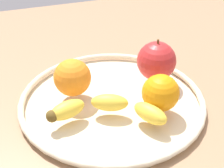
% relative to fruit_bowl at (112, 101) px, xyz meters
% --- Properties ---
extents(ground_plane, '(1.14, 1.14, 0.04)m').
position_rel_fruit_bowl_xyz_m(ground_plane, '(0.00, 0.00, -0.03)').
color(ground_plane, '#977353').
extents(fruit_bowl, '(0.36, 0.36, 0.02)m').
position_rel_fruit_bowl_xyz_m(fruit_bowl, '(0.00, 0.00, 0.00)').
color(fruit_bowl, beige).
rests_on(fruit_bowl, ground_plane).
extents(banana, '(0.21, 0.12, 0.03)m').
position_rel_fruit_bowl_xyz_m(banana, '(0.03, 0.05, 0.02)').
color(banana, yellow).
rests_on(banana, fruit_bowl).
extents(apple, '(0.08, 0.08, 0.09)m').
position_rel_fruit_bowl_xyz_m(apple, '(-0.11, -0.04, 0.05)').
color(apple, red).
rests_on(apple, fruit_bowl).
extents(orange_back_left, '(0.07, 0.07, 0.07)m').
position_rel_fruit_bowl_xyz_m(orange_back_left, '(-0.07, 0.06, 0.04)').
color(orange_back_left, orange).
rests_on(orange_back_left, fruit_bowl).
extents(orange_front_left, '(0.07, 0.07, 0.07)m').
position_rel_fruit_bowl_xyz_m(orange_front_left, '(0.07, -0.04, 0.04)').
color(orange_front_left, orange).
rests_on(orange_front_left, fruit_bowl).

